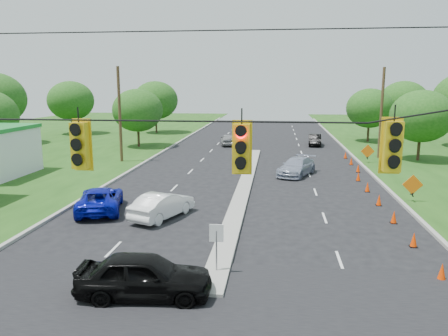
# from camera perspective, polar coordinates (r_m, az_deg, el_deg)

# --- Properties ---
(curb_left) EXTENTS (0.25, 110.00, 0.16)m
(curb_left) POSITION_cam_1_polar(r_m,az_deg,el_deg) (42.40, -10.14, 0.74)
(curb_left) COLOR gray
(curb_left) RESTS_ON ground
(curb_right) EXTENTS (0.25, 110.00, 0.16)m
(curb_right) POSITION_cam_1_polar(r_m,az_deg,el_deg) (41.34, 17.74, 0.12)
(curb_right) COLOR gray
(curb_right) RESTS_ON ground
(median) EXTENTS (1.00, 34.00, 0.18)m
(median) POSITION_cam_1_polar(r_m,az_deg,el_deg) (31.84, 2.69, -2.47)
(median) COLOR gray
(median) RESTS_ON ground
(median_sign) EXTENTS (0.55, 0.06, 2.05)m
(median_sign) POSITION_cam_1_polar(r_m,az_deg,el_deg) (17.10, -1.00, -9.25)
(median_sign) COLOR gray
(median_sign) RESTS_ON ground
(signal_span) EXTENTS (25.60, 0.32, 9.00)m
(signal_span) POSITION_cam_1_polar(r_m,az_deg,el_deg) (9.49, -7.14, -3.73)
(signal_span) COLOR #422D1C
(signal_span) RESTS_ON ground
(utility_pole_far_left) EXTENTS (0.28, 0.28, 9.00)m
(utility_pole_far_left) POSITION_cam_1_polar(r_m,az_deg,el_deg) (42.62, -13.45, 6.76)
(utility_pole_far_left) COLOR #422D1C
(utility_pole_far_left) RESTS_ON ground
(utility_pole_far_right) EXTENTS (0.28, 0.28, 9.00)m
(utility_pole_far_right) POSITION_cam_1_polar(r_m,az_deg,el_deg) (46.16, 19.86, 6.71)
(utility_pole_far_right) COLOR #422D1C
(utility_pole_far_right) RESTS_ON ground
(cone_1) EXTENTS (0.32, 0.32, 0.70)m
(cone_1) POSITION_cam_1_polar(r_m,az_deg,el_deg) (18.94, 26.58, -12.01)
(cone_1) COLOR #F93A01
(cone_1) RESTS_ON ground
(cone_2) EXTENTS (0.32, 0.32, 0.70)m
(cone_2) POSITION_cam_1_polar(r_m,az_deg,el_deg) (22.04, 23.55, -8.57)
(cone_2) COLOR #F93A01
(cone_2) RESTS_ON ground
(cone_3) EXTENTS (0.32, 0.32, 0.70)m
(cone_3) POSITION_cam_1_polar(r_m,az_deg,el_deg) (25.25, 21.31, -5.98)
(cone_3) COLOR #F93A01
(cone_3) RESTS_ON ground
(cone_4) EXTENTS (0.32, 0.32, 0.70)m
(cone_4) POSITION_cam_1_polar(r_m,az_deg,el_deg) (28.52, 19.59, -3.96)
(cone_4) COLOR #F93A01
(cone_4) RESTS_ON ground
(cone_5) EXTENTS (0.32, 0.32, 0.70)m
(cone_5) POSITION_cam_1_polar(r_m,az_deg,el_deg) (31.85, 18.24, -2.37)
(cone_5) COLOR #F93A01
(cone_5) RESTS_ON ground
(cone_6) EXTENTS (0.32, 0.32, 0.70)m
(cone_6) POSITION_cam_1_polar(r_m,az_deg,el_deg) (35.20, 17.14, -1.07)
(cone_6) COLOR #F93A01
(cone_6) RESTS_ON ground
(cone_7) EXTENTS (0.32, 0.32, 0.70)m
(cone_7) POSITION_cam_1_polar(r_m,az_deg,el_deg) (38.69, 17.12, -0.02)
(cone_7) COLOR #F93A01
(cone_7) RESTS_ON ground
(cone_8) EXTENTS (0.32, 0.32, 0.70)m
(cone_8) POSITION_cam_1_polar(r_m,az_deg,el_deg) (42.08, 16.29, 0.87)
(cone_8) COLOR #F93A01
(cone_8) RESTS_ON ground
(cone_9) EXTENTS (0.32, 0.32, 0.70)m
(cone_9) POSITION_cam_1_polar(r_m,az_deg,el_deg) (45.49, 15.59, 1.64)
(cone_9) COLOR #F93A01
(cone_9) RESTS_ON ground
(work_sign_1) EXTENTS (1.27, 0.58, 1.37)m
(work_sign_1) POSITION_cam_1_polar(r_m,az_deg,el_deg) (29.86, 23.42, -2.12)
(work_sign_1) COLOR black
(work_sign_1) RESTS_ON ground
(work_sign_2) EXTENTS (1.27, 0.58, 1.37)m
(work_sign_2) POSITION_cam_1_polar(r_m,az_deg,el_deg) (43.23, 18.24, 2.02)
(work_sign_2) COLOR black
(work_sign_2) RESTS_ON ground
(tree_4) EXTENTS (6.72, 6.72, 7.84)m
(tree_4) POSITION_cam_1_polar(r_m,az_deg,el_deg) (68.92, -19.37, 8.29)
(tree_4) COLOR black
(tree_4) RESTS_ON ground
(tree_5) EXTENTS (5.88, 5.88, 6.86)m
(tree_5) POSITION_cam_1_polar(r_m,az_deg,el_deg) (52.56, -11.22, 7.40)
(tree_5) COLOR black
(tree_5) RESTS_ON ground
(tree_6) EXTENTS (6.72, 6.72, 7.84)m
(tree_6) POSITION_cam_1_polar(r_m,az_deg,el_deg) (67.45, -8.93, 8.73)
(tree_6) COLOR black
(tree_6) RESTS_ON ground
(tree_9) EXTENTS (5.88, 5.88, 6.86)m
(tree_9) POSITION_cam_1_polar(r_m,az_deg,el_deg) (46.12, 24.38, 6.18)
(tree_9) COLOR black
(tree_9) RESTS_ON ground
(tree_11) EXTENTS (6.72, 6.72, 7.84)m
(tree_11) POSITION_cam_1_polar(r_m,az_deg,el_deg) (67.34, 22.39, 8.05)
(tree_11) COLOR black
(tree_11) RESTS_ON ground
(tree_12) EXTENTS (5.88, 5.88, 6.86)m
(tree_12) POSITION_cam_1_polar(r_m,az_deg,el_deg) (59.17, 18.49, 7.42)
(tree_12) COLOR black
(tree_12) RESTS_ON ground
(black_sedan) EXTENTS (4.86, 2.29, 1.61)m
(black_sedan) POSITION_cam_1_polar(r_m,az_deg,el_deg) (15.88, -10.36, -13.66)
(black_sedan) COLOR black
(black_sedan) RESTS_ON ground
(white_sedan) EXTENTS (3.02, 4.64, 1.44)m
(white_sedan) POSITION_cam_1_polar(r_m,az_deg,el_deg) (24.65, -8.04, -4.82)
(white_sedan) COLOR white
(white_sedan) RESTS_ON ground
(blue_pickup) EXTENTS (3.68, 5.57, 1.42)m
(blue_pickup) POSITION_cam_1_polar(r_m,az_deg,el_deg) (26.70, -15.87, -3.94)
(blue_pickup) COLOR #0910A8
(blue_pickup) RESTS_ON ground
(silver_car_far) EXTENTS (3.75, 5.33, 1.43)m
(silver_car_far) POSITION_cam_1_polar(r_m,az_deg,el_deg) (36.20, 9.45, 0.18)
(silver_car_far) COLOR #9198AE
(silver_car_far) RESTS_ON ground
(silver_car_oncoming) EXTENTS (2.26, 4.32, 1.40)m
(silver_car_oncoming) POSITION_cam_1_polar(r_m,az_deg,el_deg) (53.29, 0.51, 3.72)
(silver_car_oncoming) COLOR gray
(silver_car_oncoming) RESTS_ON ground
(dark_car_receding) EXTENTS (1.73, 4.31, 1.39)m
(dark_car_receding) POSITION_cam_1_polar(r_m,az_deg,el_deg) (54.28, 11.77, 3.62)
(dark_car_receding) COLOR black
(dark_car_receding) RESTS_ON ground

